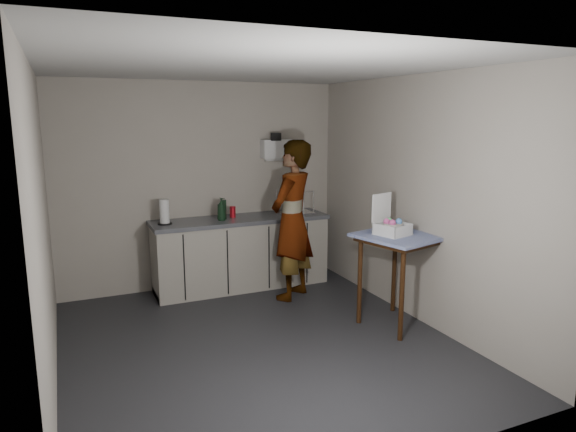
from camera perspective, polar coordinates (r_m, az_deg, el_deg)
name	(u,v)px	position (r m, az deg, el deg)	size (l,w,h in m)	color
ground	(259,344)	(5.14, -3.19, -14.01)	(4.00, 4.00, 0.00)	#242428
wall_back	(203,186)	(6.61, -9.47, 3.30)	(3.60, 0.02, 2.60)	#B8AEA0
wall_right	(416,200)	(5.61, 14.01, 1.75)	(0.02, 4.00, 2.60)	#B8AEA0
wall_left	(44,230)	(4.45, -25.48, -1.40)	(0.02, 4.00, 2.60)	#B8AEA0
ceiling	(256,67)	(4.67, -3.54, 16.19)	(3.60, 4.00, 0.01)	silver
kitchen_counter	(241,255)	(6.63, -5.24, -4.29)	(2.24, 0.62, 0.91)	black
wall_shelf	(277,149)	(6.82, -1.23, 7.46)	(0.42, 0.18, 0.37)	white
side_table	(399,246)	(5.42, 12.25, -3.31)	(0.93, 0.93, 0.98)	#381C0C
standing_man	(292,220)	(6.10, 0.46, -0.49)	(0.70, 0.46, 1.91)	#B2A593
soap_bottle	(221,209)	(6.35, -7.42, 0.76)	(0.11, 0.11, 0.28)	black
soda_can	(233,212)	(6.54, -6.16, 0.47)	(0.07, 0.07, 0.14)	red
dark_bottle	(224,209)	(6.43, -7.18, 0.73)	(0.07, 0.07, 0.24)	black
paper_towel	(164,213)	(6.25, -13.58, 0.37)	(0.17, 0.17, 0.30)	black
dish_rack	(294,208)	(6.75, 0.69, 0.87)	(0.45, 0.33, 0.31)	white
bakery_box	(391,226)	(5.35, 11.38, -1.07)	(0.37, 0.38, 0.41)	white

